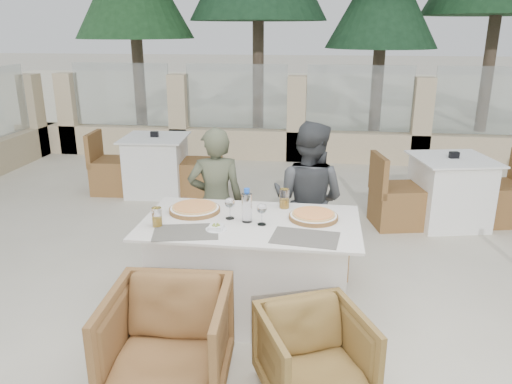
# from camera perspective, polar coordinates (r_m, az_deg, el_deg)

# --- Properties ---
(ground) EXTENTS (80.00, 80.00, 0.00)m
(ground) POSITION_cam_1_polar(r_m,az_deg,el_deg) (4.06, 0.24, -13.34)
(ground) COLOR beige
(ground) RESTS_ON ground
(sand_patch) EXTENTS (30.00, 16.00, 0.01)m
(sand_patch) POSITION_cam_1_polar(r_m,az_deg,el_deg) (17.56, 6.41, 11.15)
(sand_patch) COLOR #ECE4C1
(sand_patch) RESTS_ON ground
(perimeter_wall_far) EXTENTS (10.00, 0.34, 1.60)m
(perimeter_wall_far) POSITION_cam_1_polar(r_m,az_deg,el_deg) (8.35, 4.66, 9.02)
(perimeter_wall_far) COLOR beige
(perimeter_wall_far) RESTS_ON ground
(pine_centre) EXTENTS (2.20, 2.20, 5.00)m
(pine_centre) POSITION_cam_1_polar(r_m,az_deg,el_deg) (10.69, 14.29, 19.69)
(pine_centre) COLOR #1B4124
(pine_centre) RESTS_ON ground
(dining_table) EXTENTS (1.60, 0.90, 0.77)m
(dining_table) POSITION_cam_1_polar(r_m,az_deg,el_deg) (3.84, -0.62, -8.73)
(dining_table) COLOR silver
(dining_table) RESTS_ON ground
(placemat_near_left) EXTENTS (0.50, 0.39, 0.00)m
(placemat_near_left) POSITION_cam_1_polar(r_m,az_deg,el_deg) (3.52, -8.03, -4.55)
(placemat_near_left) COLOR #5A564D
(placemat_near_left) RESTS_ON dining_table
(placemat_near_right) EXTENTS (0.48, 0.35, 0.00)m
(placemat_near_right) POSITION_cam_1_polar(r_m,az_deg,el_deg) (3.41, 5.63, -5.21)
(placemat_near_right) COLOR #59554D
(placemat_near_right) RESTS_ON dining_table
(pizza_left) EXTENTS (0.47, 0.47, 0.05)m
(pizza_left) POSITION_cam_1_polar(r_m,az_deg,el_deg) (3.89, -7.03, -1.88)
(pizza_left) COLOR #C84E1B
(pizza_left) RESTS_ON dining_table
(pizza_right) EXTENTS (0.41, 0.41, 0.05)m
(pizza_right) POSITION_cam_1_polar(r_m,az_deg,el_deg) (3.74, 6.58, -2.73)
(pizza_right) COLOR #F15A20
(pizza_right) RESTS_ON dining_table
(water_bottle) EXTENTS (0.10, 0.10, 0.26)m
(water_bottle) POSITION_cam_1_polar(r_m,az_deg,el_deg) (3.63, -1.05, -1.52)
(water_bottle) COLOR #BCD8F7
(water_bottle) RESTS_ON dining_table
(wine_glass_centre) EXTENTS (0.09, 0.09, 0.18)m
(wine_glass_centre) POSITION_cam_1_polar(r_m,az_deg,el_deg) (3.70, -3.01, -1.73)
(wine_glass_centre) COLOR white
(wine_glass_centre) RESTS_ON dining_table
(wine_glass_near) EXTENTS (0.08, 0.08, 0.18)m
(wine_glass_near) POSITION_cam_1_polar(r_m,az_deg,el_deg) (3.58, 0.67, -2.39)
(wine_glass_near) COLOR silver
(wine_glass_near) RESTS_ON dining_table
(beer_glass_left) EXTENTS (0.07, 0.07, 0.14)m
(beer_glass_left) POSITION_cam_1_polar(r_m,az_deg,el_deg) (3.63, -11.25, -2.82)
(beer_glass_left) COLOR gold
(beer_glass_left) RESTS_ON dining_table
(beer_glass_right) EXTENTS (0.08, 0.08, 0.15)m
(beer_glass_right) POSITION_cam_1_polar(r_m,az_deg,el_deg) (3.93, 3.26, -0.75)
(beer_glass_right) COLOR #C3881B
(beer_glass_right) RESTS_ON dining_table
(olive_dish) EXTENTS (0.12, 0.12, 0.04)m
(olive_dish) POSITION_cam_1_polar(r_m,az_deg,el_deg) (3.53, -4.58, -4.01)
(olive_dish) COLOR silver
(olive_dish) RESTS_ON dining_table
(armchair_far_left) EXTENTS (0.77, 0.78, 0.58)m
(armchair_far_left) POSITION_cam_1_polar(r_m,az_deg,el_deg) (4.76, -4.47, -4.53)
(armchair_far_left) COLOR brown
(armchair_far_left) RESTS_ON ground
(armchair_far_right) EXTENTS (0.73, 0.74, 0.54)m
(armchair_far_right) POSITION_cam_1_polar(r_m,az_deg,el_deg) (4.44, 5.79, -6.60)
(armchair_far_right) COLOR #946236
(armchair_far_right) RESTS_ON ground
(armchair_near_left) EXTENTS (0.75, 0.77, 0.66)m
(armchair_near_left) POSITION_cam_1_polar(r_m,az_deg,el_deg) (3.16, -10.03, -16.56)
(armchair_near_left) COLOR brown
(armchair_near_left) RESTS_ON ground
(armchair_near_right) EXTENTS (0.79, 0.80, 0.55)m
(armchair_near_right) POSITION_cam_1_polar(r_m,az_deg,el_deg) (3.12, 6.68, -18.18)
(armchair_near_right) COLOR brown
(armchair_near_right) RESTS_ON ground
(diner_left) EXTENTS (0.55, 0.42, 1.34)m
(diner_left) POSITION_cam_1_polar(r_m,az_deg,el_deg) (4.40, -4.58, -1.16)
(diner_left) COLOR #4D523B
(diner_left) RESTS_ON ground
(diner_right) EXTENTS (0.81, 0.72, 1.39)m
(diner_right) POSITION_cam_1_polar(r_m,az_deg,el_deg) (4.38, 5.96, -0.93)
(diner_right) COLOR #3D4043
(diner_right) RESTS_ON ground
(bg_table_a) EXTENTS (1.69, 0.93, 0.77)m
(bg_table_a) POSITION_cam_1_polar(r_m,az_deg,el_deg) (6.79, -11.31, 3.02)
(bg_table_a) COLOR white
(bg_table_a) RESTS_ON ground
(bg_table_b) EXTENTS (1.78, 1.15, 0.77)m
(bg_table_b) POSITION_cam_1_polar(r_m,az_deg,el_deg) (5.99, 21.24, 0.07)
(bg_table_b) COLOR white
(bg_table_b) RESTS_ON ground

